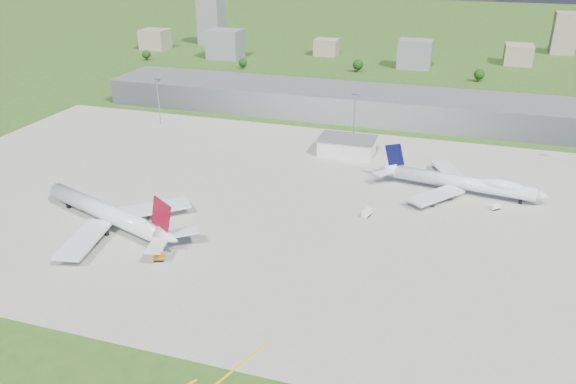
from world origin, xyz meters
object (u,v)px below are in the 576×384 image
(airliner_blue_quad, at_px, (463,183))
(airliner_red_twin, at_px, (110,214))
(tug_yellow, at_px, (159,258))
(van_white_near, at_px, (367,213))
(van_white_far, at_px, (495,207))

(airliner_blue_quad, bearing_deg, airliner_red_twin, -142.45)
(tug_yellow, bearing_deg, airliner_blue_quad, 21.27)
(airliner_red_twin, bearing_deg, van_white_near, -137.30)
(airliner_red_twin, xyz_separation_m, van_white_far, (133.78, 57.75, -4.35))
(airliner_red_twin, xyz_separation_m, airliner_blue_quad, (120.97, 69.15, -0.51))
(airliner_red_twin, relative_size, airliner_blue_quad, 1.06)
(tug_yellow, height_order, van_white_far, van_white_far)
(airliner_red_twin, distance_m, tug_yellow, 32.33)
(tug_yellow, bearing_deg, airliner_red_twin, 130.55)
(airliner_red_twin, xyz_separation_m, van_white_near, (87.24, 36.96, -4.12))
(van_white_far, bearing_deg, airliner_red_twin, 163.73)
(tug_yellow, xyz_separation_m, van_white_near, (59.09, 52.20, 0.35))
(airliner_blue_quad, distance_m, tug_yellow, 125.51)
(airliner_red_twin, bearing_deg, airliner_blue_quad, -130.50)
(tug_yellow, distance_m, van_white_near, 78.85)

